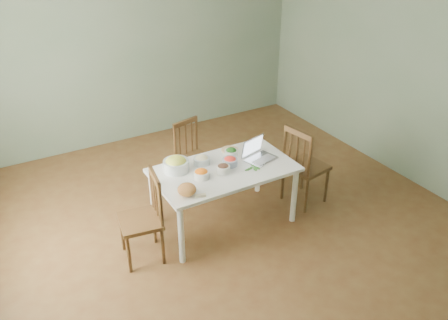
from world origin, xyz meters
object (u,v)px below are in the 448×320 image
chair_right (306,164)px  bowl_squash (176,164)px  chair_far (195,158)px  dining_table (224,196)px  bread_boule (187,190)px  laptop (262,150)px  chair_left (140,219)px

chair_right → bowl_squash: 1.53m
chair_far → dining_table: bearing=-106.6°
dining_table → bread_boule: size_ratio=8.23×
laptop → bread_boule: bearing=176.7°
chair_far → laptop: 0.96m
dining_table → chair_far: (0.04, 0.75, 0.09)m
dining_table → bowl_squash: (-0.45, 0.21, 0.42)m
chair_far → bread_boule: size_ratio=4.92×
chair_right → bread_boule: 1.61m
bowl_squash → laptop: 0.92m
dining_table → bread_boule: 0.72m
chair_far → bread_boule: bearing=-133.8°
chair_far → chair_right: chair_right is taller
chair_far → bowl_squash: 0.80m
bowl_squash → laptop: (0.88, -0.24, 0.03)m
chair_left → bread_boule: (0.43, -0.16, 0.29)m
dining_table → laptop: size_ratio=4.58×
chair_right → chair_left: bearing=80.5°
chair_left → bowl_squash: bearing=127.9°
chair_far → laptop: (0.40, -0.79, 0.36)m
dining_table → chair_right: chair_right is taller
chair_left → bread_boule: 0.54m
chair_left → chair_right: (2.01, 0.00, 0.02)m
dining_table → chair_left: chair_left is taller
chair_right → bread_boule: (-1.58, -0.16, 0.26)m
bread_boule → bowl_squash: size_ratio=0.67×
bowl_squash → chair_left: bearing=-150.8°
dining_table → laptop: bearing=-4.9°
chair_far → chair_right: size_ratio=0.91×
dining_table → chair_far: chair_far is taller
laptop → chair_far: bearing=101.1°
chair_left → chair_far: bearing=138.3°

